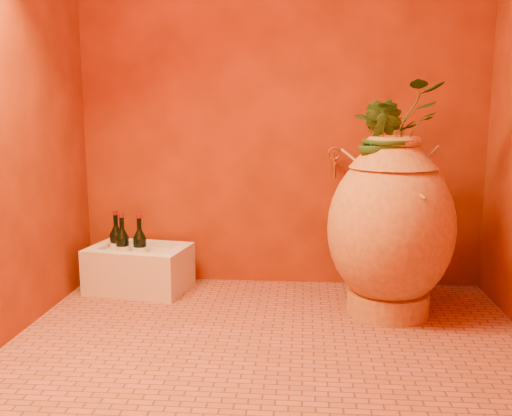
# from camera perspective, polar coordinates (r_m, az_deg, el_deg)

# --- Properties ---
(floor) EXTENTS (2.50, 2.50, 0.00)m
(floor) POSITION_cam_1_polar(r_m,az_deg,el_deg) (2.78, 1.43, -13.39)
(floor) COLOR #994832
(floor) RESTS_ON ground
(wall_back) EXTENTS (2.50, 0.02, 2.50)m
(wall_back) POSITION_cam_1_polar(r_m,az_deg,el_deg) (3.56, 2.50, 12.27)
(wall_back) COLOR #611F05
(wall_back) RESTS_ON ground
(amphora) EXTENTS (0.78, 0.78, 0.96)m
(amphora) POSITION_cam_1_polar(r_m,az_deg,el_deg) (3.12, 13.31, -1.89)
(amphora) COLOR #C78438
(amphora) RESTS_ON floor
(stone_basin) EXTENTS (0.64, 0.49, 0.27)m
(stone_basin) POSITION_cam_1_polar(r_m,az_deg,el_deg) (3.59, -11.59, -6.03)
(stone_basin) COLOR beige
(stone_basin) RESTS_ON floor
(wine_bottle_a) EXTENTS (0.08, 0.08, 0.34)m
(wine_bottle_a) POSITION_cam_1_polar(r_m,az_deg,el_deg) (3.51, -11.52, -4.05)
(wine_bottle_a) COLOR black
(wine_bottle_a) RESTS_ON stone_basin
(wine_bottle_b) EXTENTS (0.08, 0.08, 0.34)m
(wine_bottle_b) POSITION_cam_1_polar(r_m,az_deg,el_deg) (3.55, -13.18, -3.93)
(wine_bottle_b) COLOR black
(wine_bottle_b) RESTS_ON stone_basin
(wine_bottle_c) EXTENTS (0.08, 0.08, 0.33)m
(wine_bottle_c) POSITION_cam_1_polar(r_m,az_deg,el_deg) (3.65, -13.76, -3.60)
(wine_bottle_c) COLOR black
(wine_bottle_c) RESTS_ON stone_basin
(wall_tap) EXTENTS (0.08, 0.17, 0.19)m
(wall_tap) POSITION_cam_1_polar(r_m,az_deg,el_deg) (3.48, 7.80, 4.65)
(wall_tap) COLOR #A46625
(wall_tap) RESTS_ON wall_back
(plant_main) EXTENTS (0.61, 0.59, 0.52)m
(plant_main) POSITION_cam_1_polar(r_m,az_deg,el_deg) (3.09, 13.63, 7.47)
(plant_main) COLOR #214619
(plant_main) RESTS_ON amphora
(plant_side) EXTENTS (0.29, 0.29, 0.42)m
(plant_side) POSITION_cam_1_polar(r_m,az_deg,el_deg) (3.01, 12.31, 6.62)
(plant_side) COLOR #214619
(plant_side) RESTS_ON amphora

